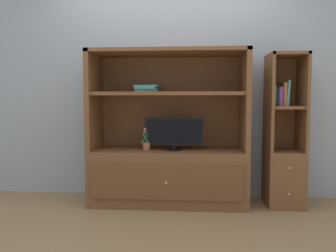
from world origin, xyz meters
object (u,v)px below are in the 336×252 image
media_console (168,157)px  upright_book_row (281,95)px  bookshelf_tall (284,153)px  potted_plant (146,145)px  magazine_stack (148,89)px  tv_monitor (174,133)px

media_console → upright_book_row: bearing=-0.4°
bookshelf_tall → potted_plant: bearing=-177.1°
potted_plant → bookshelf_tall: bearing=2.9°
media_console → upright_book_row: (1.14, -0.01, 0.65)m
potted_plant → magazine_stack: bearing=81.8°
magazine_stack → upright_book_row: (1.36, -0.00, -0.07)m
potted_plant → bookshelf_tall: 1.42m
upright_book_row → potted_plant: bearing=-177.4°
media_console → upright_book_row: size_ratio=6.25×
potted_plant → bookshelf_tall: bookshelf_tall is taller
media_console → potted_plant: bearing=-162.5°
bookshelf_tall → upright_book_row: (-0.05, -0.01, 0.60)m
tv_monitor → potted_plant: 0.31m
bookshelf_tall → media_console: bearing=-180.0°
media_console → bookshelf_tall: (1.19, 0.00, 0.05)m
media_console → upright_book_row: media_console is taller
media_console → upright_book_row: 1.32m
media_console → tv_monitor: media_console is taller
tv_monitor → upright_book_row: size_ratio=2.36×
magazine_stack → upright_book_row: bearing=-0.1°
tv_monitor → upright_book_row: upright_book_row is taller
media_console → bookshelf_tall: bearing=0.0°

